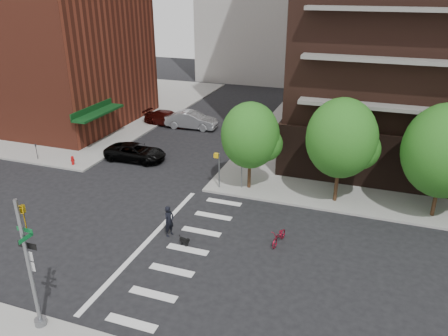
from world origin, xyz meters
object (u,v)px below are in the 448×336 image
at_px(parked_car_maroon, 168,118).
at_px(scooter, 279,236).
at_px(parked_car_black, 135,152).
at_px(traffic_signal, 32,275).
at_px(parked_car_silver, 191,120).
at_px(fire_hydrant, 73,160).
at_px(dog_walker, 169,221).

height_order(parked_car_maroon, scooter, parked_car_maroon).
distance_m(parked_car_black, scooter, 16.31).
height_order(traffic_signal, parked_car_silver, traffic_signal).
xyz_separation_m(fire_hydrant, parked_car_maroon, (2.30, 12.47, 0.18)).
bearing_deg(fire_hydrant, parked_car_maroon, 79.55).
height_order(fire_hydrant, parked_car_maroon, parked_car_maroon).
relative_size(parked_car_silver, scooter, 2.99).
relative_size(fire_hydrant, scooter, 0.42).
height_order(parked_car_maroon, dog_walker, dog_walker).
bearing_deg(scooter, traffic_signal, -119.67).
distance_m(scooter, dog_walker, 6.35).
height_order(fire_hydrant, scooter, scooter).
bearing_deg(fire_hydrant, parked_car_black, 34.67).
bearing_deg(dog_walker, scooter, -62.50).
xyz_separation_m(parked_car_black, dog_walker, (7.82, -9.60, 0.24)).
bearing_deg(traffic_signal, scooter, 50.51).
bearing_deg(scooter, dog_walker, -158.49).
bearing_deg(parked_car_silver, fire_hydrant, 154.97).
height_order(parked_car_black, parked_car_silver, parked_car_silver).
distance_m(parked_car_silver, dog_walker, 20.28).
relative_size(parked_car_maroon, parked_car_silver, 0.97).
xyz_separation_m(parked_car_black, parked_car_silver, (0.91, 9.47, 0.15)).
distance_m(traffic_signal, scooter, 12.90).
bearing_deg(dog_walker, fire_hydrant, 76.18).
relative_size(fire_hydrant, parked_car_black, 0.14).
xyz_separation_m(parked_car_black, parked_car_maroon, (-1.79, 9.64, 0.03)).
distance_m(parked_car_maroon, scooter, 23.93).
distance_m(traffic_signal, dog_walker, 8.90).
bearing_deg(parked_car_silver, traffic_signal, -172.57).
relative_size(traffic_signal, parked_car_silver, 1.15).
bearing_deg(scooter, fire_hydrant, 172.96).
height_order(traffic_signal, scooter, traffic_signal).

